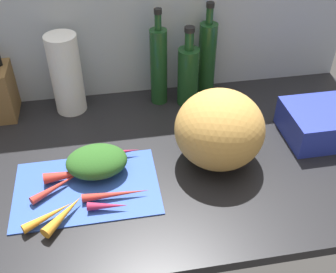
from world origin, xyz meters
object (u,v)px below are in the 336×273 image
(bottle_0, at_px, (159,66))
(bottle_1, at_px, (188,75))
(paper_towel_roll, at_px, (66,74))
(dish_rack, at_px, (324,123))
(cutting_board, at_px, (87,187))
(carrot_0, at_px, (49,216))
(carrot_6, at_px, (116,194))
(winter_squash, at_px, (219,129))
(carrot_5, at_px, (57,187))
(carrot_2, at_px, (108,206))
(bottle_2, at_px, (207,58))
(carrot_3, at_px, (71,174))
(carrot_1, at_px, (64,214))
(carrot_4, at_px, (115,153))

(bottle_0, bearing_deg, bottle_1, -15.21)
(paper_towel_roll, bearing_deg, dish_rack, -20.15)
(cutting_board, xyz_separation_m, bottle_1, (0.36, 0.37, 0.11))
(carrot_0, height_order, paper_towel_roll, paper_towel_roll)
(carrot_6, bearing_deg, winter_squash, 19.63)
(bottle_0, bearing_deg, carrot_5, -131.16)
(carrot_2, relative_size, carrot_6, 0.59)
(bottle_2, bearing_deg, winter_squash, -98.57)
(carrot_3, distance_m, carrot_5, 0.05)
(carrot_5, xyz_separation_m, winter_squash, (0.46, 0.05, 0.09))
(carrot_5, height_order, bottle_1, bottle_1)
(carrot_1, height_order, paper_towel_roll, paper_towel_roll)
(carrot_0, distance_m, bottle_2, 0.75)
(cutting_board, relative_size, winter_squash, 1.54)
(winter_squash, bearing_deg, carrot_0, -162.07)
(carrot_3, xyz_separation_m, carrot_5, (-0.04, -0.04, -0.00))
(cutting_board, distance_m, paper_towel_roll, 0.42)
(bottle_0, xyz_separation_m, bottle_1, (0.10, -0.03, -0.03))
(carrot_1, bearing_deg, bottle_1, 48.52)
(bottle_0, bearing_deg, carrot_6, -112.71)
(carrot_3, height_order, carrot_4, carrot_3)
(paper_towel_roll, bearing_deg, carrot_3, -89.57)
(carrot_2, bearing_deg, dish_rack, 16.32)
(carrot_5, distance_m, dish_rack, 0.83)
(cutting_board, height_order, carrot_0, carrot_0)
(carrot_2, height_order, carrot_6, same)
(carrot_1, xyz_separation_m, bottle_0, (0.32, 0.50, 0.12))
(bottle_0, height_order, bottle_2, bottle_0)
(carrot_0, distance_m, winter_squash, 0.51)
(carrot_6, bearing_deg, carrot_4, 86.40)
(carrot_5, height_order, bottle_0, bottle_0)
(cutting_board, xyz_separation_m, bottle_0, (0.26, 0.39, 0.14))
(carrot_5, xyz_separation_m, bottle_0, (0.34, 0.39, 0.12))
(winter_squash, relative_size, dish_rack, 1.05)
(carrot_0, bearing_deg, paper_towel_roll, 83.88)
(bottle_1, bearing_deg, carrot_6, -123.94)
(carrot_4, relative_size, bottle_1, 0.52)
(carrot_3, distance_m, carrot_4, 0.14)
(carrot_1, relative_size, bottle_0, 0.41)
(carrot_1, xyz_separation_m, carrot_6, (0.13, 0.05, -0.00))
(cutting_board, distance_m, carrot_0, 0.14)
(carrot_6, bearing_deg, bottle_1, 56.06)
(winter_squash, distance_m, paper_towel_roll, 0.54)
(carrot_6, xyz_separation_m, bottle_2, (0.36, 0.48, 0.12))
(carrot_5, bearing_deg, dish_rack, 7.50)
(paper_towel_roll, relative_size, bottle_1, 0.97)
(carrot_3, bearing_deg, carrot_6, -38.80)
(carrot_2, bearing_deg, carrot_4, 80.41)
(carrot_0, bearing_deg, winter_squash, 17.93)
(carrot_1, height_order, bottle_1, bottle_1)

